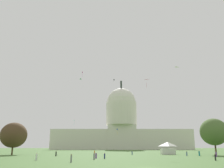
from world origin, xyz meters
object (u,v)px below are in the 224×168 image
object	(u,v)px
person_black_aisle_center	(56,154)
kite_blue_low	(117,130)
event_tent	(168,148)
person_white_lawn_far_right	(36,157)
person_black_near_tree_west	(215,157)
kite_magenta_high	(82,73)
kite_green_high	(81,79)
person_purple_edge_west	(96,156)
tree_west_far	(14,135)
person_denim_mid_left	(187,154)
person_teal_near_tent	(199,153)
capitol_building	(122,126)
person_grey_back_left	(94,156)
person_denim_mid_center	(132,153)
kite_pink_mid	(147,81)
person_navy_front_left	(105,156)
person_purple_mid_right	(216,154)
kite_turquoise_mid	(75,121)
person_orange_near_tree_east	(94,153)
kite_black_high	(114,80)
person_grey_back_center	(71,159)
tree_east_near	(214,132)

from	to	relation	value
person_black_aisle_center	kite_blue_low	size ratio (longest dim) A/B	0.41
event_tent	person_white_lawn_far_right	distance (m)	57.84
person_black_near_tree_west	person_black_aisle_center	bearing A→B (deg)	108.52
kite_magenta_high	kite_green_high	bearing A→B (deg)	15.91
person_black_near_tree_west	person_purple_edge_west	distance (m)	30.37
tree_west_far	person_denim_mid_left	size ratio (longest dim) A/B	8.63
person_denim_mid_left	kite_green_high	bearing A→B (deg)	0.88
person_teal_near_tent	person_white_lawn_far_right	xyz separation A→B (m)	(-48.33, -26.43, -0.03)
person_purple_edge_west	kite_magenta_high	size ratio (longest dim) A/B	0.41
person_teal_near_tent	kite_magenta_high	xyz separation A→B (m)	(-51.33, 81.11, 54.18)
capitol_building	person_grey_back_left	world-z (taller)	capitol_building
person_teal_near_tent	person_denim_mid_center	xyz separation A→B (m)	(-22.23, 11.64, -0.12)
person_grey_back_left	kite_pink_mid	distance (m)	39.68
person_white_lawn_far_right	kite_pink_mid	xyz separation A→B (m)	(31.27, 27.05, 26.20)
person_black_near_tree_west	person_navy_front_left	xyz separation A→B (m)	(-26.04, 9.01, -0.03)
person_purple_mid_right	kite_pink_mid	xyz separation A→B (m)	(-19.12, 9.46, 26.20)
kite_pink_mid	person_denim_mid_left	bearing A→B (deg)	-167.50
event_tent	person_black_near_tree_west	xyz separation A→B (m)	(1.22, -42.37, -1.76)
person_denim_mid_center	kite_magenta_high	world-z (taller)	kite_magenta_high
person_black_aisle_center	person_white_lawn_far_right	world-z (taller)	same
kite_turquoise_mid	kite_blue_low	distance (m)	38.55
tree_west_far	kite_magenta_high	xyz separation A→B (m)	(17.26, 71.15, 47.52)
person_orange_near_tree_east	person_denim_mid_center	xyz separation A→B (m)	(14.67, 1.09, -0.09)
capitol_building	person_black_aisle_center	bearing A→B (deg)	-100.69
person_orange_near_tree_east	person_denim_mid_center	size ratio (longest dim) A/B	1.12
person_black_aisle_center	kite_pink_mid	distance (m)	41.33
person_denim_mid_left	kite_pink_mid	size ratio (longest dim) A/B	0.54
kite_black_high	person_denim_mid_left	bearing A→B (deg)	-9.51
person_purple_mid_right	kite_turquoise_mid	distance (m)	135.47
person_denim_mid_center	kite_pink_mid	bearing A→B (deg)	-15.27
person_black_aisle_center	person_grey_back_center	xyz separation A→B (m)	(10.03, -31.35, -0.01)
person_white_lawn_far_right	kite_green_high	size ratio (longest dim) A/B	1.90
person_white_lawn_far_right	kite_turquoise_mid	size ratio (longest dim) A/B	0.47
tree_west_far	person_orange_near_tree_east	bearing A→B (deg)	1.07
person_navy_front_left	person_white_lawn_far_right	bearing A→B (deg)	75.78
person_denim_mid_left	person_black_near_tree_west	world-z (taller)	person_black_near_tree_west
event_tent	person_black_near_tree_west	bearing A→B (deg)	-86.26
person_grey_back_left	kite_green_high	world-z (taller)	kite_green_high
person_purple_edge_west	person_denim_mid_left	bearing A→B (deg)	-94.66
person_denim_mid_center	kite_green_high	distance (m)	72.87
kite_turquoise_mid	kite_black_high	world-z (taller)	kite_black_high
tree_west_far	capitol_building	bearing A→B (deg)	70.83
tree_east_near	kite_green_high	distance (m)	89.61
capitol_building	tree_west_far	xyz separation A→B (m)	(-48.55, -139.63, -14.90)
event_tent	kite_blue_low	size ratio (longest dim) A/B	1.41
event_tent	tree_east_near	xyz separation A→B (m)	(15.22, -10.03, 5.93)
person_black_near_tree_west	kite_pink_mid	bearing A→B (deg)	69.64
kite_magenta_high	kite_black_high	size ratio (longest dim) A/B	1.26
person_purple_edge_west	person_grey_back_center	size ratio (longest dim) A/B	0.95
person_orange_near_tree_east	person_black_aisle_center	size ratio (longest dim) A/B	0.99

